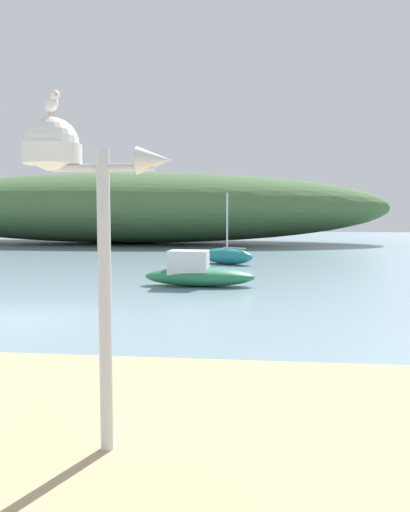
{
  "coord_description": "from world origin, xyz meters",
  "views": [
    {
      "loc": [
        5.58,
        -11.13,
        2.39
      ],
      "look_at": [
        3.53,
        6.65,
        0.94
      ],
      "focal_mm": 36.32,
      "sensor_mm": 36.0,
      "label": 1
    }
  ],
  "objects_px": {
    "mast_structure": "(71,177)",
    "seagull_on_radar": "(52,102)",
    "motorboat_outer_mooring": "(197,273)",
    "sailboat_inner_mooring": "(227,256)"
  },
  "relations": [
    {
      "from": "mast_structure",
      "to": "seagull_on_radar",
      "type": "height_order",
      "value": "seagull_on_radar"
    },
    {
      "from": "seagull_on_radar",
      "to": "motorboat_outer_mooring",
      "type": "relative_size",
      "value": 0.07
    },
    {
      "from": "seagull_on_radar",
      "to": "sailboat_inner_mooring",
      "type": "bearing_deg",
      "value": 89.65
    },
    {
      "from": "mast_structure",
      "to": "motorboat_outer_mooring",
      "type": "height_order",
      "value": "mast_structure"
    },
    {
      "from": "mast_structure",
      "to": "seagull_on_radar",
      "type": "distance_m",
      "value": 0.68
    },
    {
      "from": "mast_structure",
      "to": "sailboat_inner_mooring",
      "type": "xyz_separation_m",
      "value": [
        -0.04,
        20.09,
        -2.33
      ]
    },
    {
      "from": "mast_structure",
      "to": "motorboat_outer_mooring",
      "type": "relative_size",
      "value": 0.83
    },
    {
      "from": "motorboat_outer_mooring",
      "to": "sailboat_inner_mooring",
      "type": "distance_m",
      "value": 7.68
    },
    {
      "from": "sailboat_inner_mooring",
      "to": "motorboat_outer_mooring",
      "type": "bearing_deg",
      "value": -93.45
    },
    {
      "from": "seagull_on_radar",
      "to": "motorboat_outer_mooring",
      "type": "distance_m",
      "value": 12.78
    }
  ]
}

